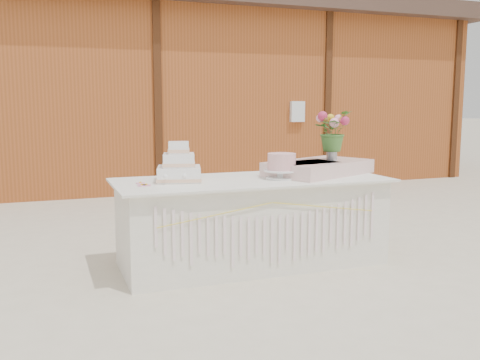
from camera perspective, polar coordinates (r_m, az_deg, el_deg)
ground at (r=4.87m, az=1.24°, el=-8.89°), size 80.00×80.00×0.00m
barn at (r=10.47m, az=-11.08°, el=9.31°), size 12.60×4.60×3.30m
cake_table at (r=4.76m, az=1.28°, el=-4.45°), size 2.40×1.00×0.77m
wedding_cake at (r=4.58m, az=-6.52°, el=1.31°), size 0.45×0.45×0.34m
pink_cake_stand at (r=4.70m, az=4.46°, el=1.65°), size 0.31×0.31×0.23m
satin_runner at (r=5.05m, az=8.37°, el=1.31°), size 1.15×0.95×0.13m
flower_vase at (r=5.11m, az=9.77°, el=2.83°), size 0.10×0.10×0.14m
bouquet at (r=5.09m, az=9.84°, el=5.72°), size 0.45×0.43×0.38m
loose_flowers at (r=4.53m, az=-10.82°, el=-0.21°), size 0.27×0.39×0.02m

